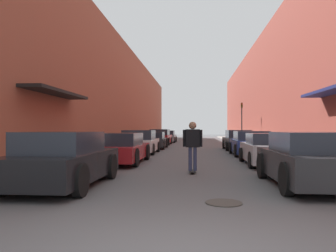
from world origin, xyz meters
name	(u,v)px	position (x,y,z in m)	size (l,w,h in m)	color
ground	(193,147)	(0.00, 22.24, 0.00)	(122.31, 122.31, 0.00)	#515154
curb_strip_left	(141,143)	(-4.98, 27.80, 0.06)	(1.80, 55.60, 0.12)	#A3A099
curb_strip_right	(247,144)	(4.98, 27.80, 0.06)	(1.80, 55.60, 0.12)	#A3A099
building_row_left	(112,97)	(-7.88, 27.79, 4.50)	(4.90, 55.60, 9.01)	brown
building_row_right	(278,92)	(7.88, 27.79, 4.86)	(4.90, 55.60, 9.73)	brown
parked_car_left_0	(64,160)	(-3.05, 4.53, 0.65)	(1.88, 4.07, 1.34)	black
parked_car_left_1	(120,148)	(-2.94, 10.07, 0.61)	(2.01, 4.68, 1.25)	maroon
parked_car_left_2	(140,142)	(-3.04, 15.55, 0.64)	(2.01, 4.10, 1.35)	silver
parked_car_left_3	(152,140)	(-2.94, 20.48, 0.60)	(2.02, 4.47, 1.21)	#232326
parked_car_left_4	(160,137)	(-3.02, 26.44, 0.67)	(1.94, 4.32, 1.40)	maroon
parked_car_left_5	(166,137)	(-2.92, 31.81, 0.61)	(2.08, 4.25, 1.27)	gray
parked_car_right_0	(310,160)	(2.97, 5.02, 0.65)	(1.96, 4.10, 1.34)	#232326
parked_car_right_1	(268,150)	(3.01, 9.87, 0.61)	(1.85, 4.08, 1.25)	#B7B7BC
parked_car_right_2	(250,144)	(3.12, 14.52, 0.63)	(1.98, 4.04, 1.31)	navy
parked_car_right_3	(238,140)	(3.07, 19.28, 0.64)	(1.86, 4.04, 1.35)	#232326
skateboarder	(193,142)	(0.09, 7.27, 1.01)	(0.63, 0.78, 1.65)	black
manhole_cover	(224,203)	(0.71, 3.03, 0.01)	(0.70, 0.70, 0.02)	#332D28
traffic_light	(242,118)	(4.41, 27.00, 2.40)	(0.16, 0.22, 3.71)	#2D2D2D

